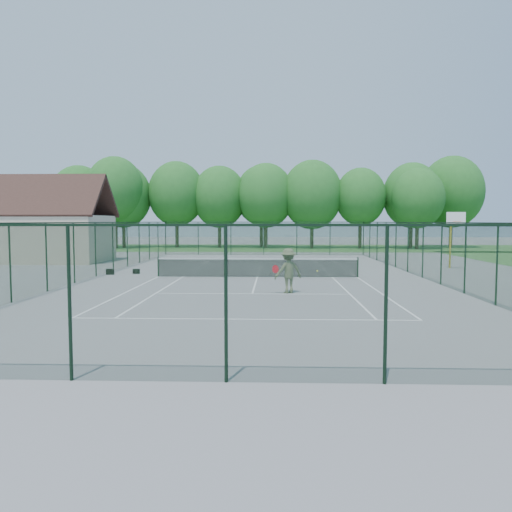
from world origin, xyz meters
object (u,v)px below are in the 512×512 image
(sports_bag_a, at_px, (110,272))
(tennis_player, at_px, (288,271))
(basketball_goal, at_px, (453,229))
(tennis_net, at_px, (257,267))

(sports_bag_a, distance_m, tennis_player, 12.32)
(basketball_goal, height_order, tennis_player, basketball_goal)
(tennis_net, height_order, sports_bag_a, tennis_net)
(tennis_net, bearing_deg, sports_bag_a, 173.63)
(sports_bag_a, bearing_deg, tennis_player, -33.19)
(tennis_net, distance_m, tennis_player, 6.32)
(tennis_player, bearing_deg, basketball_goal, 46.09)
(basketball_goal, height_order, sports_bag_a, basketball_goal)
(tennis_net, height_order, basketball_goal, basketball_goal)
(sports_bag_a, bearing_deg, basketball_goal, 13.53)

